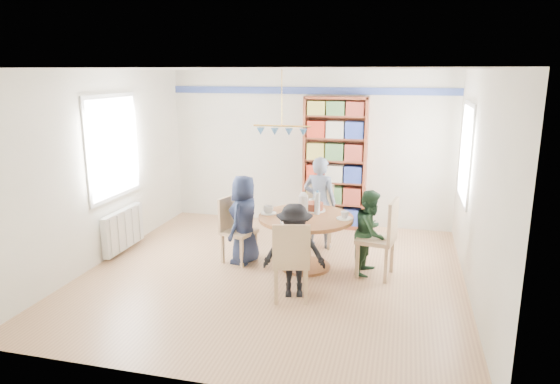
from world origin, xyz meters
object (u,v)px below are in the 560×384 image
(chair_near, at_px, (291,258))
(person_far, at_px, (320,202))
(person_near, at_px, (294,251))
(bookshelf, at_px, (335,164))
(person_left, at_px, (244,220))
(dining_table, at_px, (306,229))
(chair_left, at_px, (234,226))
(chair_right, at_px, (383,235))
(person_right, at_px, (371,232))
(chair_far, at_px, (319,212))
(radiator, at_px, (123,229))

(chair_near, xyz_separation_m, person_far, (-0.00, 1.97, 0.17))
(person_near, bearing_deg, bookshelf, 75.93)
(chair_near, height_order, person_left, person_left)
(person_left, height_order, person_far, person_far)
(dining_table, height_order, chair_left, chair_left)
(chair_near, relative_size, bookshelf, 0.43)
(chair_right, bearing_deg, person_far, 136.49)
(person_far, bearing_deg, person_right, 143.76)
(dining_table, height_order, chair_near, chair_near)
(chair_far, xyz_separation_m, person_far, (0.02, -0.10, 0.19))
(person_left, bearing_deg, chair_far, 147.19)
(person_near, bearing_deg, person_right, 36.00)
(radiator, relative_size, person_far, 0.70)
(chair_right, relative_size, chair_far, 1.11)
(person_near, bearing_deg, chair_near, -104.90)
(dining_table, bearing_deg, bookshelf, 86.99)
(chair_left, bearing_deg, person_right, 1.04)
(dining_table, height_order, person_right, person_right)
(chair_left, distance_m, chair_right, 2.08)
(chair_right, relative_size, person_near, 0.92)
(chair_far, bearing_deg, chair_near, -89.52)
(person_left, bearing_deg, bookshelf, 162.47)
(radiator, xyz_separation_m, person_left, (1.91, 0.03, 0.29))
(chair_near, xyz_separation_m, bookshelf, (0.07, 3.06, 0.57))
(person_near, bearing_deg, radiator, 150.09)
(person_left, xyz_separation_m, person_right, (1.76, 0.05, -0.06))
(chair_far, distance_m, chair_near, 2.07)
(chair_right, xyz_separation_m, person_left, (-1.93, 0.04, 0.05))
(chair_far, xyz_separation_m, person_right, (0.86, -0.97, 0.05))
(chair_right, bearing_deg, bookshelf, 114.53)
(chair_far, bearing_deg, radiator, -159.57)
(person_near, bearing_deg, chair_left, 126.78)
(chair_near, height_order, person_near, person_near)
(chair_left, relative_size, person_left, 0.74)
(chair_near, relative_size, person_far, 0.69)
(dining_table, xyz_separation_m, chair_right, (1.04, -0.05, 0.03))
(person_left, height_order, person_near, person_left)
(person_right, height_order, person_near, person_near)
(chair_right, distance_m, person_near, 1.32)
(chair_near, xyz_separation_m, person_right, (0.84, 1.10, 0.03))
(chair_left, height_order, person_near, person_near)
(person_far, bearing_deg, chair_left, 49.41)
(person_right, relative_size, bookshelf, 0.51)
(chair_left, bearing_deg, radiator, -178.48)
(person_far, bearing_deg, dining_table, 97.32)
(chair_far, height_order, chair_near, chair_near)
(chair_near, height_order, bookshelf, bookshelf)
(chair_right, relative_size, chair_near, 1.08)
(radiator, xyz_separation_m, chair_far, (2.82, 1.05, 0.17))
(person_left, distance_m, person_right, 1.76)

